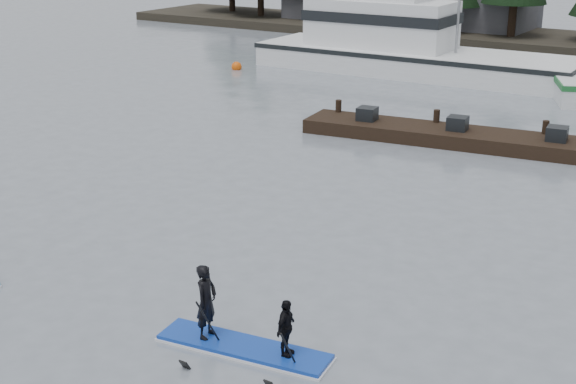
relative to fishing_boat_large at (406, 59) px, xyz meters
The scene contains 5 objects.
ground 29.52m from the fishing_boat_large, 76.21° to the right, with size 160.00×160.00×0.00m, color slate.
fishing_boat_large is the anchor object (origin of this frame).
floating_dock 15.17m from the fishing_boat_large, 50.84° to the right, with size 15.50×2.07×0.52m, color black.
buoy_a 9.16m from the fishing_boat_large, 152.35° to the right, with size 0.56×0.56×0.56m, color #E4540B.
paddleboard_duo 29.93m from the fishing_boat_large, 71.31° to the right, with size 3.54×1.40×2.14m.
Camera 1 is at (10.68, -10.70, 7.95)m, focal length 50.00 mm.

